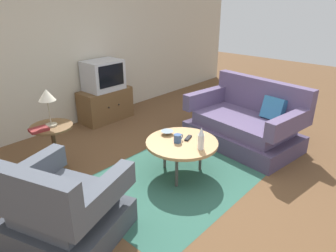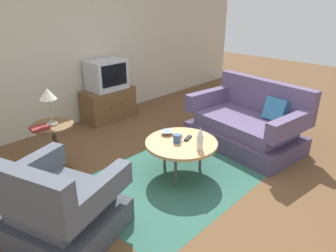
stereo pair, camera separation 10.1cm
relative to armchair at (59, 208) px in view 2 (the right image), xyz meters
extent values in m
plane|color=brown|center=(1.36, -0.25, -0.30)|extent=(16.00, 16.00, 0.00)
cube|color=#BCB29E|center=(1.36, 2.34, 1.05)|extent=(9.00, 0.12, 2.70)
cube|color=#2D5B4C|center=(1.50, -0.09, -0.29)|extent=(2.35, 1.57, 0.00)
cube|color=#3E424B|center=(0.05, 0.02, -0.18)|extent=(1.09, 1.15, 0.24)
cube|color=#4C515B|center=(0.05, 0.02, 0.03)|extent=(0.87, 0.84, 0.18)
cube|color=#4C515B|center=(-0.28, -0.09, 0.34)|extent=(0.42, 0.93, 0.43)
cube|color=#4C515B|center=(0.17, -0.36, 0.23)|extent=(0.84, 0.40, 0.21)
cube|color=#4C515B|center=(-0.07, 0.39, 0.23)|extent=(0.84, 0.40, 0.21)
cube|color=#4B3E5C|center=(2.72, -0.21, -0.18)|extent=(1.13, 1.64, 0.24)
cube|color=#5B4C70|center=(2.72, -0.21, 0.03)|extent=(0.96, 1.34, 0.18)
cube|color=#5B4C70|center=(3.11, -0.27, 0.36)|extent=(0.35, 1.53, 0.48)
cube|color=#5B4C70|center=(2.82, 0.47, 0.25)|extent=(0.94, 0.27, 0.24)
cube|color=#5B4C70|center=(2.62, -0.90, 0.25)|extent=(0.94, 0.27, 0.24)
cube|color=teal|center=(2.93, -0.54, 0.27)|extent=(0.24, 0.33, 0.32)
cylinder|color=tan|center=(1.50, -0.09, 0.13)|extent=(0.84, 0.84, 0.04)
cylinder|color=#4C4742|center=(1.49, 0.17, -0.09)|extent=(0.04, 0.04, 0.40)
cylinder|color=#4C4742|center=(1.27, -0.21, -0.09)|extent=(0.04, 0.04, 0.40)
cylinder|color=#4C4742|center=(1.74, -0.20, -0.09)|extent=(0.04, 0.04, 0.40)
cylinder|color=brown|center=(0.55, 1.08, 0.30)|extent=(0.48, 0.48, 0.02)
cylinder|color=#47311C|center=(0.55, 1.08, 0.00)|extent=(0.05, 0.05, 0.58)
cylinder|color=#47311C|center=(0.55, 1.08, -0.28)|extent=(0.27, 0.27, 0.02)
cube|color=brown|center=(2.02, 2.03, -0.03)|extent=(0.88, 0.43, 0.54)
sphere|color=black|center=(1.91, 1.80, 0.00)|extent=(0.02, 0.02, 0.02)
sphere|color=black|center=(2.12, 1.80, 0.00)|extent=(0.02, 0.02, 0.02)
cube|color=#B7B7BC|center=(2.02, 2.03, 0.49)|extent=(0.61, 0.44, 0.49)
cube|color=black|center=(2.02, 1.80, 0.52)|extent=(0.49, 0.01, 0.35)
cylinder|color=#9E937A|center=(0.55, 1.08, 0.32)|extent=(0.13, 0.13, 0.02)
cylinder|color=#9E937A|center=(0.55, 1.08, 0.47)|extent=(0.02, 0.02, 0.29)
cone|color=beige|center=(0.55, 1.08, 0.68)|extent=(0.19, 0.19, 0.13)
cylinder|color=white|center=(1.49, -0.37, 0.23)|extent=(0.07, 0.07, 0.17)
cone|color=white|center=(1.49, -0.37, 0.36)|extent=(0.06, 0.06, 0.09)
cylinder|color=#335184|center=(1.45, -0.07, 0.19)|extent=(0.09, 0.09, 0.10)
torus|color=#335184|center=(1.51, -0.07, 0.19)|extent=(0.07, 0.01, 0.07)
cone|color=slate|center=(1.54, 0.17, 0.17)|extent=(0.16, 0.16, 0.04)
cube|color=black|center=(1.61, -0.10, 0.15)|extent=(0.15, 0.09, 0.02)
cube|color=maroon|center=(0.38, 1.05, 0.33)|extent=(0.21, 0.16, 0.03)
camera|label=1|loc=(-0.98, -2.09, 1.69)|focal=32.69mm
camera|label=2|loc=(-0.91, -2.17, 1.69)|focal=32.69mm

